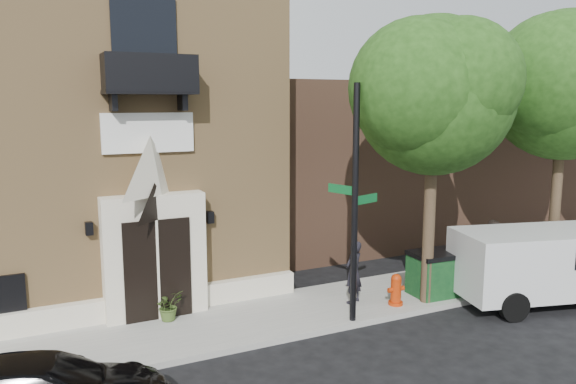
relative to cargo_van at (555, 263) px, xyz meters
name	(u,v)px	position (x,y,z in m)	size (l,w,h in m)	color
ground	(230,355)	(-9.40, 0.93, -1.19)	(120.00, 120.00, 0.00)	black
sidewalk	(246,321)	(-8.40, 2.43, -1.12)	(42.00, 3.00, 0.15)	gray
church	(51,135)	(-12.39, 8.88, 3.44)	(12.20, 11.01, 9.30)	tan
neighbour_building	(409,157)	(2.60, 9.93, 2.01)	(18.00, 8.00, 6.40)	brown
street_tree_left	(438,94)	(-3.38, 1.27, 4.67)	(4.97, 4.38, 7.77)	#38281C
street_tree_mid	(568,84)	(1.62, 1.27, 5.00)	(5.21, 4.64, 8.25)	#38281C
cargo_van	(555,263)	(0.00, 0.00, 0.00)	(5.58, 3.34, 2.13)	silver
street_sign	(355,204)	(-5.97, 1.15, 1.97)	(1.12, 0.92, 5.98)	black
fire_hydrant	(396,290)	(-4.33, 1.54, -0.61)	(0.50, 0.40, 0.88)	#A52A07
dumpster	(443,272)	(-2.54, 1.70, -0.40)	(2.00, 1.21, 1.27)	#0E3419
planter	(169,305)	(-10.20, 3.21, -0.65)	(0.70, 0.61, 0.78)	#405823
pedestrian_near	(353,272)	(-5.29, 2.20, -0.16)	(0.64, 0.42, 1.76)	black
pedestrian_far	(492,248)	(0.05, 2.35, -0.13)	(0.88, 0.69, 1.82)	#2C241F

